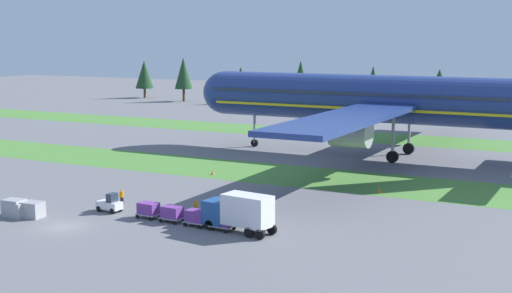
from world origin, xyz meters
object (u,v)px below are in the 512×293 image
Objects in this scene: uld_container_1 at (33,210)px; cargo_dolly_lead at (148,209)px; catering_truck at (239,211)px; uld_container_2 at (14,208)px; taxiway_marker_0 at (379,190)px; uld_container_3 at (17,210)px; taxiway_marker_1 at (213,172)px; cargo_dolly_third at (197,216)px; cargo_dolly_fourth at (222,220)px; cargo_dolly_second at (172,213)px; ground_crew_marshaller at (122,196)px; baggage_tug at (110,204)px; airliner at (386,99)px; ground_crew_loader at (196,207)px.

cargo_dolly_lead is at bearing 25.68° from uld_container_1.
catering_truck is (10.37, -0.36, 1.03)m from cargo_dolly_lead.
taxiway_marker_0 is at bearing 42.61° from uld_container_2.
taxiway_marker_1 is (6.19, 27.79, -0.49)m from uld_container_3.
cargo_dolly_third and cargo_dolly_fourth have the same top height.
cargo_dolly_second is at bearing 95.99° from catering_truck.
cargo_dolly_third is 1.15× the size of uld_container_3.
ground_crew_marshaller is (-16.11, 3.60, -1.01)m from catering_truck.
uld_container_1 reaches higher than cargo_dolly_third.
cargo_dolly_fourth is 1.32× the size of ground_crew_marshaller.
cargo_dolly_third is at bearing -90.00° from baggage_tug.
cargo_dolly_fourth is at bearing -90.00° from baggage_tug.
airliner is 28.56× the size of baggage_tug.
taxiway_marker_1 is (-11.49, 22.61, -0.66)m from cargo_dolly_third.
ground_crew_marshaller reaches higher than cargo_dolly_lead.
cargo_dolly_second is 1.00× the size of cargo_dolly_third.
cargo_dolly_fourth is 4.43× the size of taxiway_marker_1.
baggage_tug is 1.34× the size of uld_container_2.
cargo_dolly_fourth reaches higher than taxiway_marker_0.
cargo_dolly_third is 4.69m from catering_truck.
ground_crew_loader reaches higher than cargo_dolly_lead.
baggage_tug is 1.34× the size of uld_container_1.
cargo_dolly_fourth is 1.15× the size of uld_container_3.
taxiway_marker_0 is (22.65, 18.17, -0.62)m from ground_crew_marshaller.
baggage_tug is 1.17× the size of cargo_dolly_second.
catering_truck reaches higher than uld_container_2.
cargo_dolly_lead is 1.00× the size of cargo_dolly_fourth.
cargo_dolly_third is 0.32× the size of catering_truck.
cargo_dolly_second reaches higher than uld_container_3.
uld_container_2 is at bearing 171.40° from uld_container_3.
uld_container_3 is at bearing -102.56° from taxiway_marker_1.
uld_container_2 is 28.51m from taxiway_marker_1.
uld_container_2 is at bearing 132.07° from baggage_tug.
uld_container_1 reaches higher than taxiway_marker_0.
uld_container_3 is at bearing 109.98° from cargo_dolly_third.
ground_crew_loader is 0.87× the size of uld_container_2.
ground_crew_marshaller is at bearing 72.04° from cargo_dolly_second.
ground_crew_loader is at bearing 72.45° from catering_truck.
catering_truck is at bearing -88.33° from cargo_dolly_lead.
baggage_tug is at bearing -136.11° from taxiway_marker_0.
ground_crew_loader is (-1.99, 3.06, 0.03)m from cargo_dolly_third.
catering_truck is at bearing -106.72° from taxiway_marker_0.
taxiway_marker_1 is at bearing 30.59° from cargo_dolly_third.
cargo_dolly_third is at bearing 15.75° from uld_container_2.
airliner is 38.24× the size of uld_container_3.
cargo_dolly_third reaches higher than uld_container_3.
ground_crew_marshaller is 1.00× the size of ground_crew_loader.
cargo_dolly_fourth is 5.86m from ground_crew_loader.
ground_crew_marshaller reaches higher than cargo_dolly_fourth.
cargo_dolly_lead is 4.65m from ground_crew_loader.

